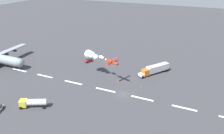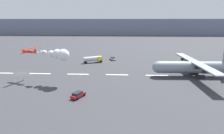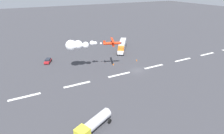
# 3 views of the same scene
# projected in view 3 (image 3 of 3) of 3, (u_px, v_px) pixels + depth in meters

# --- Properties ---
(ground_plane) EXTENTS (440.00, 440.00, 0.00)m
(ground_plane) POSITION_uv_depth(u_px,v_px,m) (137.00, 70.00, 62.68)
(ground_plane) COLOR #38383D
(ground_plane) RESTS_ON ground
(runway_stripe_2) EXTENTS (8.00, 0.90, 0.01)m
(runway_stripe_2) POSITION_uv_depth(u_px,v_px,m) (207.00, 54.00, 77.43)
(runway_stripe_2) COLOR white
(runway_stripe_2) RESTS_ON ground
(runway_stripe_3) EXTENTS (8.00, 0.90, 0.01)m
(runway_stripe_3) POSITION_uv_depth(u_px,v_px,m) (183.00, 60.00, 71.53)
(runway_stripe_3) COLOR white
(runway_stripe_3) RESTS_ON ground
(runway_stripe_4) EXTENTS (8.00, 0.90, 0.01)m
(runway_stripe_4) POSITION_uv_depth(u_px,v_px,m) (154.00, 67.00, 65.63)
(runway_stripe_4) COLOR white
(runway_stripe_4) RESTS_ON ground
(runway_stripe_5) EXTENTS (8.00, 0.90, 0.01)m
(runway_stripe_5) POSITION_uv_depth(u_px,v_px,m) (119.00, 75.00, 59.73)
(runway_stripe_5) COLOR white
(runway_stripe_5) RESTS_ON ground
(runway_stripe_6) EXTENTS (8.00, 0.90, 0.01)m
(runway_stripe_6) POSITION_uv_depth(u_px,v_px,m) (77.00, 85.00, 53.83)
(runway_stripe_6) COLOR white
(runway_stripe_6) RESTS_ON ground
(runway_stripe_7) EXTENTS (8.00, 0.90, 0.01)m
(runway_stripe_7) POSITION_uv_depth(u_px,v_px,m) (25.00, 97.00, 47.94)
(runway_stripe_7) COLOR white
(runway_stripe_7) RESTS_ON ground
(stunt_biplane_red) EXTENTS (17.91, 9.31, 3.61)m
(stunt_biplane_red) POSITION_uv_depth(u_px,v_px,m) (79.00, 45.00, 59.27)
(stunt_biplane_red) COLOR red
(semi_truck_orange) EXTENTS (10.99, 13.89, 3.70)m
(semi_truck_orange) POSITION_uv_depth(u_px,v_px,m) (122.00, 45.00, 81.76)
(semi_truck_orange) COLOR silver
(semi_truck_orange) RESTS_ON ground
(fuel_tanker_truck) EXTENTS (8.84, 6.11, 2.90)m
(fuel_tanker_truck) POSITION_uv_depth(u_px,v_px,m) (93.00, 124.00, 36.15)
(fuel_tanker_truck) COLOR yellow
(fuel_tanker_truck) RESTS_ON ground
(followme_car_yellow) EXTENTS (3.43, 4.57, 1.52)m
(followme_car_yellow) POSITION_uv_depth(u_px,v_px,m) (48.00, 61.00, 68.56)
(followme_car_yellow) COLOR #B21E23
(followme_car_yellow) RESTS_ON ground
(traffic_cone_near) EXTENTS (0.44, 0.44, 0.75)m
(traffic_cone_near) POSITION_uv_depth(u_px,v_px,m) (137.00, 60.00, 70.31)
(traffic_cone_near) COLOR orange
(traffic_cone_near) RESTS_ON ground
(traffic_cone_far) EXTENTS (0.44, 0.44, 0.75)m
(traffic_cone_far) POSITION_uv_depth(u_px,v_px,m) (113.00, 64.00, 66.89)
(traffic_cone_far) COLOR orange
(traffic_cone_far) RESTS_ON ground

